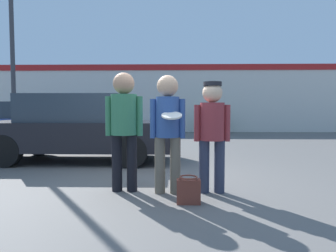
% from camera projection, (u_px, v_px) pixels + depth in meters
% --- Properties ---
extents(ground_plane, '(56.00, 56.00, 0.00)m').
position_uv_depth(ground_plane, '(150.00, 186.00, 4.69)').
color(ground_plane, '#5B5956').
extents(storefront_building, '(24.00, 0.22, 3.46)m').
position_uv_depth(storefront_building, '(168.00, 98.00, 15.44)').
color(storefront_building, silver).
rests_on(storefront_building, ground).
extents(person_left, '(0.54, 0.37, 1.73)m').
position_uv_depth(person_left, '(124.00, 120.00, 4.34)').
color(person_left, black).
rests_on(person_left, ground).
extents(person_middle_with_frisbee, '(0.50, 0.55, 1.68)m').
position_uv_depth(person_middle_with_frisbee, '(168.00, 124.00, 4.23)').
color(person_middle_with_frisbee, '#665B4C').
rests_on(person_middle_with_frisbee, ground).
extents(person_right, '(0.52, 0.35, 1.59)m').
position_uv_depth(person_right, '(212.00, 127.00, 4.27)').
color(person_right, '#2D3347').
rests_on(person_right, ground).
extents(parked_car_near, '(4.21, 1.80, 1.53)m').
position_uv_depth(parked_car_near, '(79.00, 128.00, 6.90)').
color(parked_car_near, black).
rests_on(parked_car_near, ground).
extents(parked_car_far, '(4.48, 1.84, 1.44)m').
position_uv_depth(parked_car_far, '(5.00, 123.00, 10.33)').
color(parked_car_far, '#334784').
rests_on(parked_car_far, ground).
extents(street_lamp, '(1.11, 0.35, 6.41)m').
position_uv_depth(street_lamp, '(17.00, 13.00, 8.27)').
color(street_lamp, '#38383D').
rests_on(street_lamp, ground).
extents(shrub, '(1.16, 1.16, 1.16)m').
position_uv_depth(shrub, '(215.00, 121.00, 14.69)').
color(shrub, '#2D6B33').
rests_on(shrub, ground).
extents(handbag, '(0.30, 0.23, 0.35)m').
position_uv_depth(handbag, '(189.00, 190.00, 3.80)').
color(handbag, brown).
rests_on(handbag, ground).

